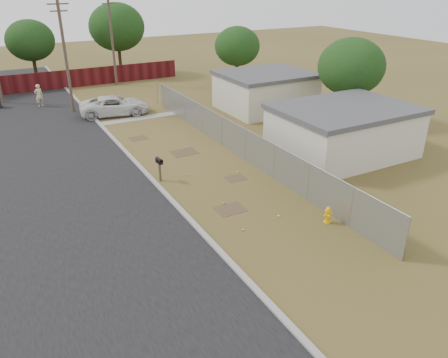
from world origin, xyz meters
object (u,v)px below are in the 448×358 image
mailbox (159,163)px  pedestrian (39,95)px  fire_hydrant (328,215)px  pickup_truck (115,106)px

mailbox → pedestrian: bearing=100.5°
fire_hydrant → mailbox: mailbox is taller
fire_hydrant → pedestrian: pedestrian is taller
fire_hydrant → pedestrian: size_ratio=0.44×
pickup_truck → fire_hydrant: bearing=-160.1°
fire_hydrant → pedestrian: 28.62m
fire_hydrant → pickup_truck: size_ratio=0.15×
pedestrian → pickup_truck: bearing=115.9°
pickup_truck → mailbox: bearing=-175.6°
pedestrian → fire_hydrant: bearing=91.7°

